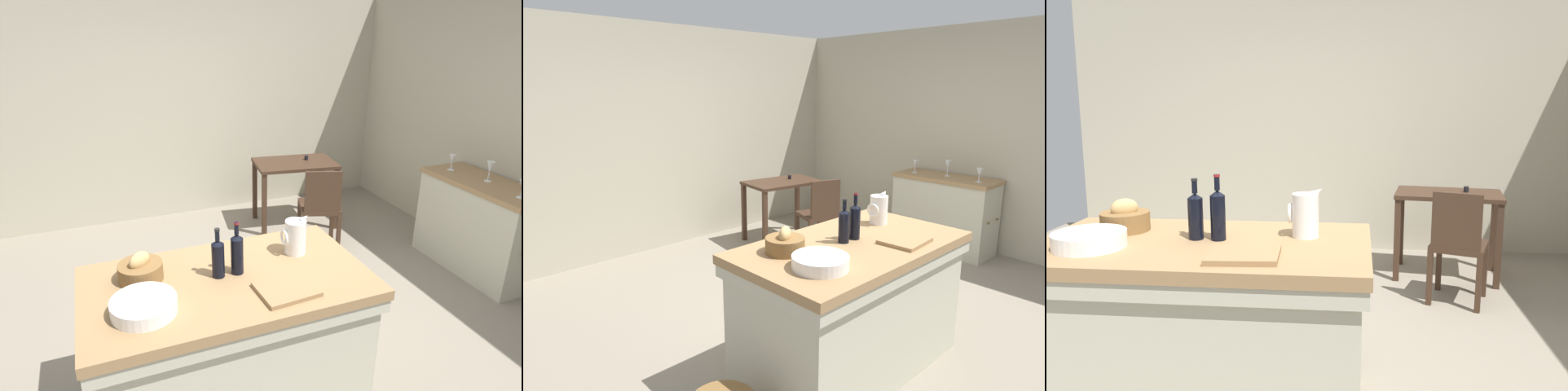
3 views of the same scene
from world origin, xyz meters
The scene contains 11 objects.
ground_plane centered at (0.00, 0.00, 0.00)m, with size 6.76×6.76×0.00m, color gray.
wall_back centered at (0.00, 2.60, 1.30)m, with size 5.32×0.12×2.60m, color #B2AA93.
island_table centered at (-0.42, -0.55, 0.49)m, with size 1.59×0.88×0.90m.
writing_desk centered at (1.09, 1.75, 0.63)m, with size 0.97×0.69×0.81m.
wooden_chair centered at (1.07, 1.09, 0.48)m, with size 0.51×0.51×0.89m.
pitcher centered at (0.05, -0.41, 1.01)m, with size 0.17×0.13×0.26m.
wash_bowl centered at (-0.90, -0.69, 0.94)m, with size 0.33×0.33×0.07m, color white.
bread_basket centered at (-0.87, -0.38, 0.96)m, with size 0.24×0.24×0.17m.
cutting_board centered at (-0.17, -0.78, 0.91)m, with size 0.30×0.25×0.02m, color #99754C.
wine_bottle_dark centered at (-0.35, -0.51, 1.03)m, with size 0.07×0.07×0.32m.
wine_bottle_amber centered at (-0.46, -0.50, 1.02)m, with size 0.07×0.07×0.29m.
Camera 3 is at (0.31, -2.90, 1.56)m, focal length 36.50 mm.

